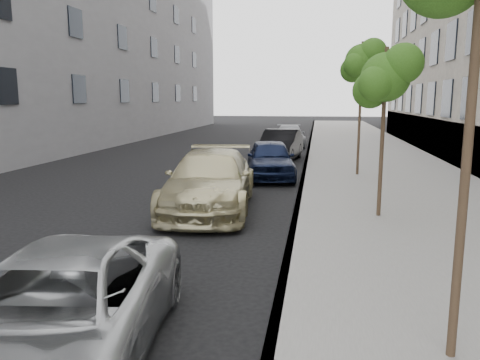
% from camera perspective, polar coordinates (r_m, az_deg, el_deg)
% --- Properties ---
extents(sidewalk, '(6.40, 72.00, 0.14)m').
position_cam_1_polar(sidewalk, '(27.94, 14.80, 3.54)').
color(sidewalk, gray).
rests_on(sidewalk, ground).
extents(curb, '(0.15, 72.00, 0.14)m').
position_cam_1_polar(curb, '(27.82, 8.37, 3.74)').
color(curb, '#9E9B93').
rests_on(curb, ground).
extents(tree_mid, '(1.55, 1.35, 4.11)m').
position_cam_1_polar(tree_mid, '(11.78, 17.44, 11.83)').
color(tree_mid, '#38281C').
rests_on(tree_mid, sidewalk).
extents(tree_far, '(1.62, 1.42, 5.01)m').
position_cam_1_polar(tree_far, '(18.28, 14.74, 13.82)').
color(tree_far, '#38281C').
rests_on(tree_far, sidewalk).
extents(minivan, '(2.76, 4.93, 1.30)m').
position_cam_1_polar(minivan, '(5.70, -21.60, -14.98)').
color(minivan, '#ACAFB0').
rests_on(minivan, ground).
extents(suv, '(2.70, 5.64, 1.59)m').
position_cam_1_polar(suv, '(12.69, -3.64, -0.10)').
color(suv, '#C5BB8C').
rests_on(suv, ground).
extents(sedan_blue, '(2.36, 4.49, 1.46)m').
position_cam_1_polar(sedan_blue, '(17.87, 3.69, 2.59)').
color(sedan_blue, black).
rests_on(sedan_blue, ground).
extents(sedan_black, '(2.05, 4.74, 1.52)m').
position_cam_1_polar(sedan_black, '(22.86, 4.96, 4.23)').
color(sedan_black, black).
rests_on(sedan_black, ground).
extents(sedan_rear, '(2.28, 4.74, 1.33)m').
position_cam_1_polar(sedan_rear, '(30.25, 6.07, 5.40)').
color(sedan_rear, gray).
rests_on(sedan_rear, ground).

